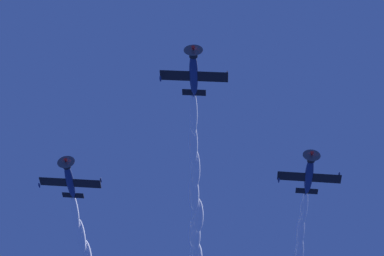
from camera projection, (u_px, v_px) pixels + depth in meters
airplane_lead at (194, 72)px, 71.36m from camera, size 7.04×7.77×2.91m
airplane_left_wingman at (309, 174)px, 77.56m from camera, size 7.05×7.77×2.52m
airplane_right_wingman at (70, 180)px, 78.43m from camera, size 7.04×7.77×2.85m
smoke_trail_lead at (197, 226)px, 88.61m from camera, size 35.86×16.26×4.19m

